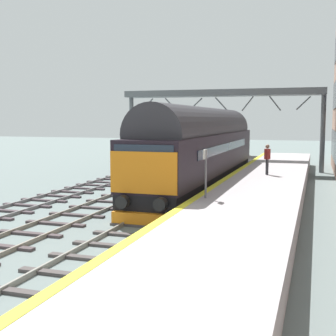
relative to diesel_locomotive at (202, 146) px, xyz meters
name	(u,v)px	position (x,y,z in m)	size (l,w,h in m)	color
ground_plane	(175,207)	(0.00, -5.17, -2.48)	(140.00, 140.00, 0.00)	slate
track_main	(175,206)	(0.00, -5.17, -2.43)	(2.50, 60.00, 0.15)	gray
track_adjacent_west	(110,202)	(-3.27, -5.17, -2.43)	(2.50, 60.00, 0.15)	gray
track_adjacent_far_west	(52,198)	(-6.52, -5.17, -2.43)	(2.50, 60.00, 0.15)	slate
station_platform	(254,200)	(3.60, -5.17, -1.98)	(4.00, 44.00, 1.01)	#AEA7A9
diesel_locomotive	(202,146)	(0.00, 0.00, 0.00)	(2.74, 18.77, 4.68)	black
platform_number_sign	(205,166)	(2.10, -8.03, -0.24)	(0.10, 0.44, 1.85)	slate
waiting_passenger	(267,157)	(3.57, 0.17, -0.49)	(0.41, 0.50, 1.64)	#2C2C30
overhead_footbridge	(221,97)	(-1.21, 11.08, 3.30)	(15.82, 2.00, 6.32)	slate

